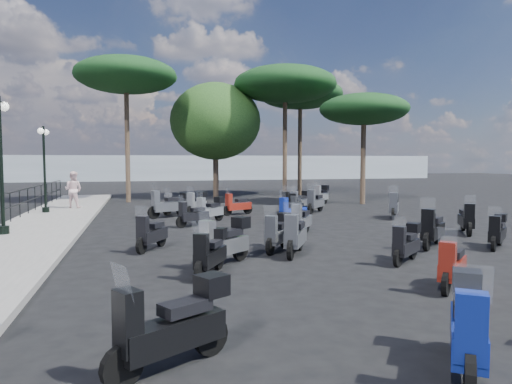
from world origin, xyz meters
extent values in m
plane|color=black|center=(0.00, 0.00, 0.00)|extent=(120.00, 120.00, 0.00)
cube|color=slate|center=(-6.50, 3.00, 0.07)|extent=(3.00, 30.00, 0.15)
cylinder|color=black|center=(-7.80, 4.85, 0.70)|extent=(0.04, 0.04, 1.10)
cylinder|color=black|center=(-7.80, 6.22, 0.70)|extent=(0.04, 0.04, 1.10)
cylinder|color=black|center=(-7.80, 7.59, 0.70)|extent=(0.04, 0.04, 1.10)
cylinder|color=black|center=(-7.80, 8.96, 0.70)|extent=(0.04, 0.04, 1.10)
cylinder|color=black|center=(-7.80, 10.33, 0.70)|extent=(0.04, 0.04, 1.10)
cylinder|color=black|center=(-7.80, 11.69, 0.70)|extent=(0.04, 0.04, 1.10)
cylinder|color=black|center=(-7.80, 13.06, 0.70)|extent=(0.04, 0.04, 1.10)
cylinder|color=black|center=(-7.80, 14.43, 0.70)|extent=(0.04, 0.04, 1.10)
cylinder|color=black|center=(-7.80, 15.80, 0.70)|extent=(0.04, 0.04, 1.10)
cylinder|color=black|center=(-7.24, 1.82, 0.28)|extent=(0.34, 0.34, 0.25)
cylinder|color=black|center=(-7.24, 1.82, 2.27)|extent=(0.12, 0.12, 4.24)
sphere|color=white|center=(-7.22, 2.30, 4.13)|extent=(0.30, 0.30, 0.30)
cylinder|color=black|center=(-7.16, 7.90, 0.26)|extent=(0.30, 0.30, 0.23)
cylinder|color=black|center=(-7.16, 7.90, 2.03)|extent=(0.10, 0.10, 3.77)
cylinder|color=black|center=(-7.16, 7.90, 3.77)|extent=(0.08, 0.85, 0.04)
sphere|color=white|center=(-7.13, 8.32, 3.68)|extent=(0.26, 0.26, 0.26)
sphere|color=white|center=(-7.18, 7.48, 3.68)|extent=(0.26, 0.26, 0.26)
imported|color=silver|center=(-6.22, 9.55, 1.03)|extent=(1.04, 0.93, 1.75)
cylinder|color=black|center=(-3.31, -8.80, 0.24)|extent=(0.47, 0.33, 0.48)
cylinder|color=black|center=(-2.26, -8.19, 0.24)|extent=(0.47, 0.33, 0.48)
cube|color=black|center=(-2.74, -8.47, 0.42)|extent=(1.31, 0.96, 0.34)
cube|color=black|center=(-2.59, -8.38, 0.71)|extent=(0.68, 0.57, 0.14)
cube|color=black|center=(-3.24, -8.76, 0.71)|extent=(0.35, 0.37, 0.71)
plane|color=white|center=(-3.29, -8.79, 1.16)|extent=(0.26, 0.37, 0.38)
cube|color=black|center=(-2.25, -8.18, 0.89)|extent=(0.46, 0.45, 0.26)
cylinder|color=black|center=(-1.73, -3.80, 0.25)|extent=(0.46, 0.40, 0.51)
cylinder|color=black|center=(-0.76, -2.99, 0.25)|extent=(0.46, 0.40, 0.51)
cube|color=gray|center=(-1.20, -3.36, 0.44)|extent=(1.29, 1.15, 0.36)
cube|color=black|center=(-1.07, -3.25, 0.74)|extent=(0.69, 0.65, 0.15)
cube|color=gray|center=(-1.67, -3.75, 0.74)|extent=(0.38, 0.39, 0.74)
plane|color=white|center=(-1.72, -3.79, 1.21)|extent=(0.32, 0.36, 0.39)
cube|color=black|center=(-0.74, -2.98, 0.93)|extent=(0.49, 0.49, 0.27)
cylinder|color=black|center=(-3.09, -1.64, 0.23)|extent=(0.30, 0.44, 0.45)
cylinder|color=black|center=(-2.54, -0.66, 0.23)|extent=(0.30, 0.44, 0.45)
cube|color=black|center=(-2.79, -1.11, 0.40)|extent=(0.88, 1.22, 0.32)
cube|color=black|center=(-2.72, -0.97, 0.66)|extent=(0.52, 0.63, 0.13)
cube|color=black|center=(-3.06, -1.58, 0.66)|extent=(0.35, 0.32, 0.66)
plane|color=white|center=(-3.08, -1.63, 1.08)|extent=(0.35, 0.24, 0.35)
cylinder|color=black|center=(-1.69, 2.76, 0.21)|extent=(0.41, 0.28, 0.43)
cylinder|color=black|center=(-0.76, 3.28, 0.21)|extent=(0.41, 0.28, 0.43)
cube|color=black|center=(-1.19, 3.04, 0.37)|extent=(1.15, 0.82, 0.30)
cube|color=black|center=(-1.05, 3.12, 0.62)|extent=(0.59, 0.49, 0.12)
cube|color=black|center=(-1.63, 2.80, 0.62)|extent=(0.30, 0.33, 0.62)
plane|color=white|center=(-1.67, 2.77, 1.02)|extent=(0.22, 0.33, 0.33)
cylinder|color=black|center=(-2.58, 5.59, 0.27)|extent=(0.53, 0.32, 0.53)
cylinder|color=black|center=(-1.36, 6.14, 0.27)|extent=(0.53, 0.32, 0.53)
cube|color=#4A4C51|center=(-1.92, 5.89, 0.47)|extent=(1.47, 0.94, 0.38)
cube|color=black|center=(-1.75, 5.97, 0.78)|extent=(0.75, 0.58, 0.16)
cube|color=#4A4C51|center=(-2.50, 5.63, 0.78)|extent=(0.36, 0.41, 0.78)
plane|color=white|center=(-2.56, 5.60, 1.28)|extent=(0.26, 0.42, 0.41)
cylinder|color=black|center=(-1.97, 6.67, 0.22)|extent=(0.39, 0.36, 0.44)
cylinder|color=black|center=(-1.14, 7.40, 0.22)|extent=(0.39, 0.36, 0.44)
cube|color=gray|center=(-1.52, 7.07, 0.39)|extent=(1.11, 1.03, 0.31)
cube|color=black|center=(-1.40, 7.17, 0.65)|extent=(0.60, 0.57, 0.13)
cube|color=gray|center=(-1.92, 6.72, 0.65)|extent=(0.34, 0.34, 0.65)
plane|color=white|center=(-1.96, 6.68, 1.06)|extent=(0.29, 0.31, 0.34)
cube|color=black|center=(-1.13, 7.41, 0.81)|extent=(0.43, 0.43, 0.24)
cylinder|color=black|center=(0.12, -9.90, 0.25)|extent=(0.38, 0.46, 0.50)
cylinder|color=black|center=(0.87, -8.90, 0.25)|extent=(0.38, 0.46, 0.50)
cube|color=navy|center=(0.53, -9.36, 0.44)|extent=(1.10, 1.30, 0.35)
cube|color=black|center=(0.64, -9.22, 0.73)|extent=(0.63, 0.69, 0.15)
cube|color=navy|center=(0.17, -9.84, 0.73)|extent=(0.39, 0.37, 0.73)
plane|color=white|center=(0.13, -9.89, 1.20)|extent=(0.37, 0.30, 0.39)
cube|color=black|center=(0.89, -8.88, 0.92)|extent=(0.48, 0.48, 0.27)
cylinder|color=black|center=(-1.96, -4.72, 0.22)|extent=(0.30, 0.43, 0.44)
cylinder|color=black|center=(-1.42, -3.76, 0.22)|extent=(0.30, 0.43, 0.44)
cube|color=black|center=(-1.66, -4.20, 0.39)|extent=(0.86, 1.20, 0.31)
cube|color=black|center=(-1.59, -4.06, 0.64)|extent=(0.51, 0.62, 0.13)
cube|color=black|center=(-1.92, -4.66, 0.64)|extent=(0.34, 0.31, 0.64)
plane|color=white|center=(-1.95, -4.71, 1.06)|extent=(0.34, 0.23, 0.34)
cube|color=black|center=(-1.41, -3.74, 0.81)|extent=(0.41, 0.42, 0.24)
cylinder|color=black|center=(0.44, -3.26, 0.25)|extent=(0.34, 0.49, 0.51)
cylinder|color=black|center=(1.07, -2.16, 0.25)|extent=(0.34, 0.49, 0.51)
cube|color=#4A4C51|center=(0.78, -2.67, 0.44)|extent=(0.99, 1.37, 0.36)
cube|color=black|center=(0.87, -2.51, 0.74)|extent=(0.59, 0.71, 0.15)
cube|color=#4A4C51|center=(0.48, -3.19, 0.74)|extent=(0.39, 0.36, 0.74)
plane|color=white|center=(0.45, -3.24, 1.22)|extent=(0.39, 0.27, 0.39)
cylinder|color=black|center=(0.59, 5.89, 0.22)|extent=(0.45, 0.26, 0.44)
cylinder|color=black|center=(1.61, 6.32, 0.22)|extent=(0.45, 0.26, 0.44)
cube|color=maroon|center=(1.14, 6.12, 0.39)|extent=(1.23, 0.76, 0.31)
cube|color=black|center=(1.29, 6.18, 0.65)|extent=(0.62, 0.47, 0.13)
cube|color=maroon|center=(0.66, 5.91, 0.65)|extent=(0.30, 0.33, 0.65)
plane|color=white|center=(0.61, 5.89, 1.06)|extent=(0.20, 0.35, 0.34)
cylinder|color=black|center=(-1.02, 6.07, 0.24)|extent=(0.35, 0.44, 0.47)
cylinder|color=black|center=(-0.36, 7.04, 0.24)|extent=(0.35, 0.44, 0.47)
cube|color=#979A9E|center=(-0.66, 6.59, 0.41)|extent=(1.00, 1.24, 0.33)
cube|color=black|center=(-0.57, 6.73, 0.69)|extent=(0.58, 0.65, 0.14)
cube|color=#979A9E|center=(-0.98, 6.13, 0.69)|extent=(0.36, 0.34, 0.69)
plane|color=white|center=(-1.01, 6.09, 1.13)|extent=(0.35, 0.28, 0.36)
cube|color=black|center=(-0.34, 7.05, 0.86)|extent=(0.45, 0.45, 0.25)
cylinder|color=black|center=(2.58, -4.55, 0.21)|extent=(0.38, 0.34, 0.42)
cylinder|color=black|center=(3.40, -3.89, 0.21)|extent=(0.38, 0.34, 0.42)
cube|color=black|center=(3.03, -4.19, 0.37)|extent=(1.08, 0.96, 0.30)
cube|color=black|center=(3.14, -4.10, 0.62)|extent=(0.58, 0.54, 0.12)
cube|color=black|center=(2.64, -4.51, 0.62)|extent=(0.32, 0.33, 0.62)
plane|color=white|center=(2.60, -4.54, 1.01)|extent=(0.27, 0.30, 0.33)
cube|color=black|center=(3.42, -3.88, 0.78)|extent=(0.41, 0.41, 0.23)
cylinder|color=black|center=(0.11, -2.60, 0.23)|extent=(0.35, 0.43, 0.46)
cylinder|color=black|center=(0.78, -1.66, 0.23)|extent=(0.35, 0.43, 0.46)
cube|color=#4A4C51|center=(0.48, -2.09, 0.40)|extent=(1.00, 1.21, 0.33)
cube|color=black|center=(0.57, -1.96, 0.67)|extent=(0.57, 0.64, 0.13)
cube|color=#4A4C51|center=(0.16, -2.54, 0.67)|extent=(0.36, 0.34, 0.67)
plane|color=white|center=(0.12, -2.58, 1.11)|extent=(0.34, 0.28, 0.36)
cube|color=black|center=(0.80, -1.64, 0.85)|extent=(0.44, 0.45, 0.25)
cylinder|color=black|center=(1.62, -0.26, 0.24)|extent=(0.36, 0.44, 0.48)
cylinder|color=black|center=(2.33, 0.69, 0.24)|extent=(0.36, 0.44, 0.48)
cube|color=gray|center=(2.00, 0.26, 0.42)|extent=(1.04, 1.24, 0.34)
cube|color=black|center=(2.10, 0.39, 0.69)|extent=(0.59, 0.66, 0.14)
cube|color=gray|center=(1.67, -0.20, 0.69)|extent=(0.37, 0.35, 0.69)
plane|color=white|center=(1.63, -0.25, 1.14)|extent=(0.35, 0.29, 0.37)
cylinder|color=black|center=(-0.91, 3.66, 0.23)|extent=(0.41, 0.37, 0.46)
cylinder|color=black|center=(-0.03, 4.40, 0.23)|extent=(0.41, 0.37, 0.46)
cube|color=#979A9E|center=(-0.43, 4.06, 0.40)|extent=(1.16, 1.06, 0.33)
cube|color=black|center=(-0.31, 4.17, 0.67)|extent=(0.62, 0.59, 0.13)
cube|color=#979A9E|center=(-0.85, 3.71, 0.67)|extent=(0.35, 0.36, 0.67)
plane|color=white|center=(-0.89, 3.67, 1.10)|extent=(0.29, 0.33, 0.36)
cube|color=black|center=(-0.02, 4.42, 0.84)|extent=(0.45, 0.44, 0.25)
cylinder|color=black|center=(3.34, 5.13, 0.23)|extent=(0.32, 0.43, 0.45)
cylinder|color=black|center=(3.95, 6.08, 0.23)|extent=(0.32, 0.43, 0.45)
cube|color=black|center=(3.67, 5.64, 0.40)|extent=(0.93, 1.21, 0.32)
cube|color=black|center=(3.76, 5.78, 0.66)|extent=(0.54, 0.63, 0.13)
cube|color=black|center=(3.38, 5.19, 0.66)|extent=(0.35, 0.33, 0.66)
plane|color=white|center=(3.35, 5.14, 1.08)|extent=(0.34, 0.26, 0.35)
cylinder|color=black|center=(2.21, -6.75, 0.22)|extent=(0.39, 0.37, 0.44)
cylinder|color=black|center=(3.02, -6.00, 0.22)|extent=(0.39, 0.37, 0.44)
cube|color=maroon|center=(2.65, -6.34, 0.39)|extent=(1.10, 1.04, 0.31)
cube|color=black|center=(2.77, -6.24, 0.65)|extent=(0.60, 0.58, 0.13)
cube|color=maroon|center=(2.26, -6.70, 0.65)|extent=(0.34, 0.34, 0.65)
plane|color=white|center=(2.22, -6.74, 1.06)|extent=(0.29, 0.31, 0.34)
cylinder|color=black|center=(4.34, -3.11, 0.26)|extent=(0.45, 0.43, 0.52)
cylinder|color=black|center=(5.30, -2.24, 0.26)|extent=(0.45, 0.43, 0.52)
cube|color=black|center=(4.86, -2.64, 0.45)|extent=(1.28, 1.21, 0.37)
cube|color=black|center=(4.99, -2.51, 0.75)|extent=(0.69, 0.67, 0.15)
cube|color=black|center=(4.40, -3.05, 0.75)|extent=(0.39, 0.40, 0.75)
plane|color=white|center=(4.36, -3.09, 1.24)|extent=(0.34, 0.36, 0.40)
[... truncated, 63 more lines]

